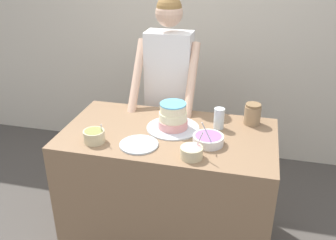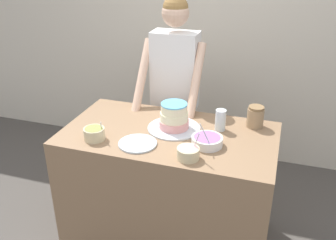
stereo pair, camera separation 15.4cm
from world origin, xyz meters
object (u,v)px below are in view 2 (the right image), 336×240
at_px(frosting_bowl_purple, 207,141).
at_px(frosting_bowl_olive, 94,133).
at_px(drinking_glass, 220,120).
at_px(person_baker, 175,81).
at_px(ceramic_plate, 138,143).
at_px(frosting_bowl_pink, 188,153).
at_px(cake, 174,118).
at_px(stoneware_jar, 255,117).

distance_m(frosting_bowl_purple, frosting_bowl_olive, 0.72).
bearing_deg(drinking_glass, person_baker, 135.86).
bearing_deg(frosting_bowl_olive, drinking_glass, 27.18).
bearing_deg(frosting_bowl_purple, frosting_bowl_olive, -168.25).
bearing_deg(ceramic_plate, person_baker, 90.27).
xyz_separation_m(frosting_bowl_pink, drinking_glass, (0.11, 0.42, 0.03)).
xyz_separation_m(cake, frosting_bowl_pink, (0.19, -0.34, -0.04)).
bearing_deg(frosting_bowl_purple, ceramic_plate, -163.48).
bearing_deg(ceramic_plate, stoneware_jar, 35.60).
distance_m(frosting_bowl_purple, ceramic_plate, 0.43).
relative_size(frosting_bowl_olive, ceramic_plate, 0.56).
height_order(frosting_bowl_pink, ceramic_plate, frosting_bowl_pink).
relative_size(person_baker, ceramic_plate, 6.99).
distance_m(frosting_bowl_purple, drinking_glass, 0.24).
bearing_deg(drinking_glass, frosting_bowl_purple, -99.11).
relative_size(frosting_bowl_pink, stoneware_jar, 1.20).
bearing_deg(person_baker, frosting_bowl_purple, -58.24).
bearing_deg(ceramic_plate, frosting_bowl_pink, -10.37).
xyz_separation_m(frosting_bowl_pink, ceramic_plate, (-0.34, 0.06, -0.03)).
bearing_deg(person_baker, ceramic_plate, -89.73).
bearing_deg(cake, frosting_bowl_purple, -30.27).
height_order(ceramic_plate, stoneware_jar, stoneware_jar).
bearing_deg(drinking_glass, frosting_bowl_pink, -104.50).
height_order(cake, ceramic_plate, cake).
bearing_deg(frosting_bowl_olive, frosting_bowl_purple, 11.75).
relative_size(cake, ceramic_plate, 1.47).
relative_size(frosting_bowl_purple, stoneware_jar, 1.31).
xyz_separation_m(frosting_bowl_pink, stoneware_jar, (0.32, 0.54, 0.03)).
distance_m(frosting_bowl_purple, frosting_bowl_pink, 0.20).
relative_size(drinking_glass, stoneware_jar, 0.97).
xyz_separation_m(person_baker, cake, (0.16, -0.52, -0.07)).
bearing_deg(stoneware_jar, cake, -158.51).
bearing_deg(cake, frosting_bowl_pink, -60.63).
xyz_separation_m(cake, stoneware_jar, (0.51, 0.20, -0.01)).
bearing_deg(person_baker, frosting_bowl_olive, -109.00).
distance_m(person_baker, cake, 0.55).
bearing_deg(person_baker, stoneware_jar, -25.52).
height_order(drinking_glass, stoneware_jar, stoneware_jar).
relative_size(frosting_bowl_pink, drinking_glass, 1.24).
height_order(person_baker, cake, person_baker).
height_order(frosting_bowl_olive, drinking_glass, drinking_glass).
bearing_deg(cake, ceramic_plate, -119.07).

